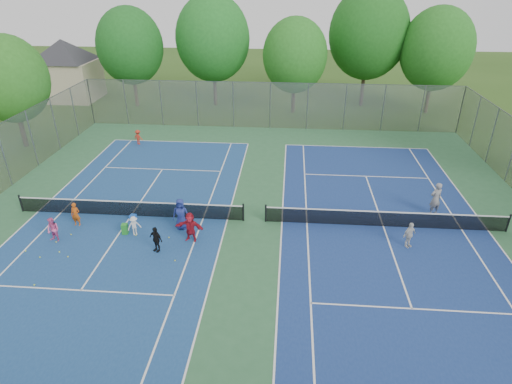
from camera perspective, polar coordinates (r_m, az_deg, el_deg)
ground at (r=23.69m, az=-0.20°, el=-3.90°), size 120.00×120.00×0.00m
court_pad at (r=23.68m, az=-0.20°, el=-3.89°), size 32.00×32.00×0.01m
court_left at (r=25.18m, az=-16.30°, el=-3.05°), size 10.97×23.77×0.01m
court_right at (r=24.20m, az=16.61°, el=-4.40°), size 10.97×23.77×0.01m
net_left at (r=24.97m, az=-16.43°, el=-2.18°), size 12.87×0.10×0.91m
net_right at (r=23.98m, az=16.74°, el=-3.51°), size 12.87×0.10×0.91m
fence_north at (r=37.67m, az=1.89°, el=11.42°), size 32.00×0.10×4.00m
house at (r=50.81m, az=-24.24°, el=15.87°), size 11.03×11.03×7.30m
tree_nw at (r=45.49m, az=-16.47°, el=18.16°), size 6.40×6.40×9.58m
tree_nl at (r=44.26m, az=-5.78°, el=19.69°), size 7.20×7.20×10.69m
tree_nc at (r=41.77m, az=5.21°, el=17.68°), size 6.00×6.00×8.85m
tree_nr at (r=45.10m, az=14.79°, el=19.78°), size 7.60×7.60×11.42m
tree_ne at (r=44.69m, az=22.95°, el=17.14°), size 6.60×6.60×9.77m
tree_side_w at (r=37.29m, az=-30.05°, el=12.88°), size 5.60×5.60×8.47m
ball_crate at (r=24.75m, az=-16.09°, el=-3.25°), size 0.37×0.37×0.28m
ball_hopper at (r=23.47m, az=-17.08°, el=-4.74°), size 0.32×0.32×0.58m
student_a at (r=24.93m, az=-22.91°, el=-2.78°), size 0.49×0.32×1.35m
student_b at (r=23.98m, az=-25.42°, el=-4.58°), size 0.74×0.63×1.33m
student_c at (r=23.11m, az=-15.94°, el=-4.36°), size 0.81×0.72×1.09m
student_d at (r=21.49m, az=-13.21°, el=-6.14°), size 0.86×0.67×1.37m
student_e at (r=22.95m, az=-9.99°, el=-2.92°), size 0.87×0.58×1.76m
student_f at (r=21.91m, az=-8.77°, el=-4.62°), size 1.54×0.70×1.60m
child_far_baseline at (r=35.46m, az=-15.43°, el=7.05°), size 0.88×0.70×1.20m
instructor at (r=25.91m, az=22.82°, el=-0.84°), size 0.84×0.69×1.96m
teen_court_b at (r=22.55m, az=19.76°, el=-5.41°), size 0.86×0.73×1.38m
tennis_ball_0 at (r=20.94m, az=-10.75°, el=-9.00°), size 0.07×0.07×0.07m
tennis_ball_1 at (r=24.12m, az=-25.10°, el=-6.08°), size 0.07×0.07×0.07m
tennis_ball_2 at (r=23.25m, az=-24.73°, el=-7.30°), size 0.07×0.07×0.07m
tennis_ball_3 at (r=22.66m, az=-11.53°, el=-6.00°), size 0.07×0.07×0.07m
tennis_ball_4 at (r=21.50m, az=-27.44°, el=-10.97°), size 0.07×0.07×0.07m
tennis_ball_5 at (r=24.06m, az=-28.36°, el=-6.97°), size 0.07×0.07×0.07m
tennis_ball_6 at (r=22.73m, az=-23.79°, el=-7.93°), size 0.07×0.07×0.07m
tennis_ball_7 at (r=23.26m, az=-26.86°, el=-7.80°), size 0.07×0.07×0.07m
tennis_ball_8 at (r=23.26m, az=-15.71°, el=-5.60°), size 0.07×0.07×0.07m
tennis_ball_9 at (r=24.45m, az=-23.43°, el=-5.25°), size 0.07×0.07×0.07m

